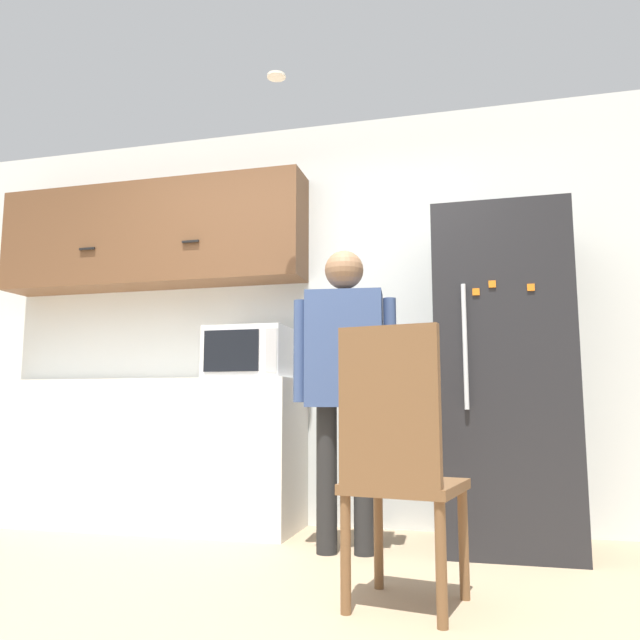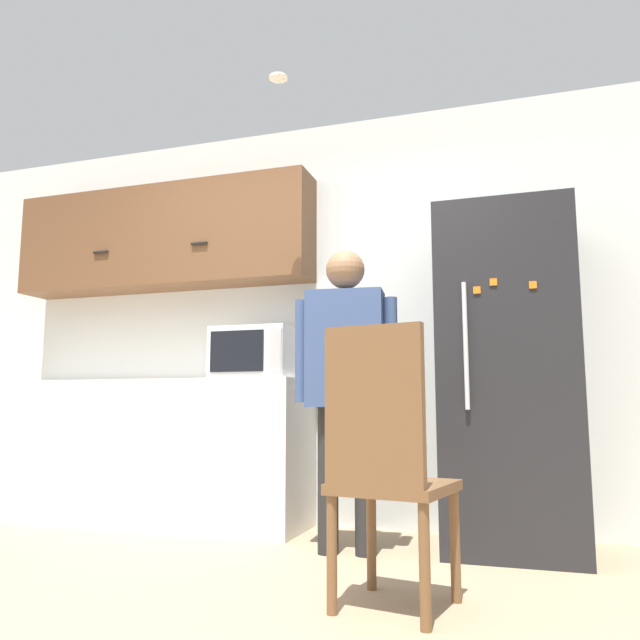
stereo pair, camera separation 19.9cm
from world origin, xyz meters
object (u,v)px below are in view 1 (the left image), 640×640
object	(u,v)px
person	(345,366)
refrigerator	(503,378)
microwave	(249,353)
chair	(398,457)

from	to	relation	value
person	refrigerator	distance (m)	0.90
person	refrigerator	size ratio (longest dim) A/B	0.88
microwave	person	distance (m)	0.79
chair	microwave	bearing A→B (deg)	-38.18
person	chair	world-z (taller)	person
microwave	chair	bearing A→B (deg)	-48.95
microwave	refrigerator	distance (m)	1.53
refrigerator	chair	xyz separation A→B (m)	(-0.44, -1.20, -0.35)
microwave	person	xyz separation A→B (m)	(0.69, -0.37, -0.12)
person	chair	size ratio (longest dim) A/B	1.52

